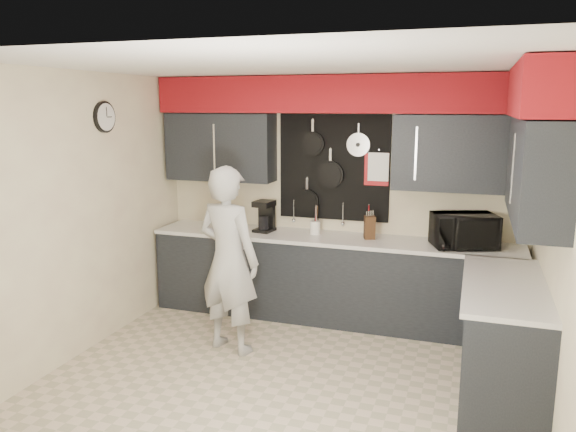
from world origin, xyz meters
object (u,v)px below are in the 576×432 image
(knife_block, at_px, (370,227))
(utensil_crock, at_px, (315,228))
(coffee_maker, at_px, (265,215))
(person, at_px, (229,260))
(microwave, at_px, (464,231))

(knife_block, distance_m, utensil_crock, 0.60)
(utensil_crock, distance_m, coffee_maker, 0.58)
(utensil_crock, bearing_deg, person, -115.07)
(knife_block, xyz_separation_m, utensil_crock, (-0.60, 0.02, -0.05))
(utensil_crock, xyz_separation_m, coffee_maker, (-0.57, -0.02, 0.11))
(microwave, height_order, coffee_maker, coffee_maker)
(utensil_crock, bearing_deg, coffee_maker, -177.87)
(utensil_crock, height_order, coffee_maker, coffee_maker)
(microwave, relative_size, utensil_crock, 4.16)
(knife_block, relative_size, person, 0.14)
(coffee_maker, bearing_deg, utensil_crock, 10.85)
(knife_block, bearing_deg, utensil_crock, 158.29)
(coffee_maker, bearing_deg, microwave, 7.15)
(coffee_maker, bearing_deg, knife_block, 8.60)
(knife_block, xyz_separation_m, coffee_maker, (-1.17, 0.00, 0.06))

